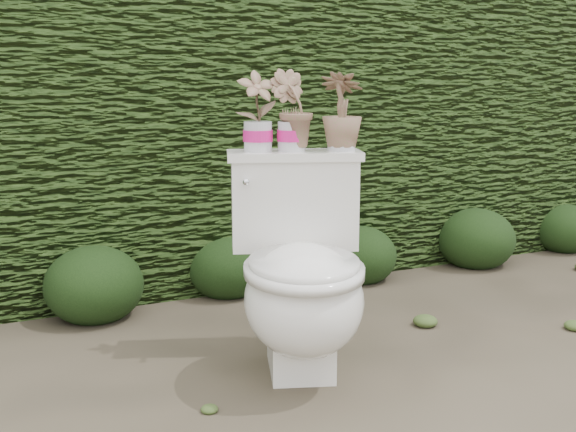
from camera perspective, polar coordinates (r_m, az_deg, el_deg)
name	(u,v)px	position (r m, az deg, el deg)	size (l,w,h in m)	color
ground	(270,391)	(2.52, -1.47, -13.69)	(60.00, 60.00, 0.00)	brown
hedge	(145,125)	(3.82, -11.24, 7.09)	(8.00, 1.00, 1.60)	#334F1A
toilet	(301,277)	(2.54, 1.04, -4.88)	(0.65, 0.79, 0.78)	white
potted_plant_left	(258,113)	(2.68, -2.41, 8.13)	(0.15, 0.10, 0.28)	#378027
potted_plant_center	(292,112)	(2.69, 0.30, 8.20)	(0.16, 0.13, 0.29)	#378027
potted_plant_right	(342,113)	(2.71, 4.28, 8.08)	(0.15, 0.15, 0.28)	#378027
liriope_clump_3	(94,279)	(3.29, -15.11, -4.82)	(0.43, 0.43, 0.35)	#1D3412
liriope_clump_4	(227,262)	(3.53, -4.82, -3.64)	(0.39, 0.39, 0.31)	#1D3412
liriope_clump_5	(359,250)	(3.78, 5.66, -2.70)	(0.39, 0.39, 0.31)	#1D3412
liriope_clump_6	(476,234)	(4.18, 14.65, -1.39)	(0.44, 0.44, 0.35)	#1D3412
liriope_clump_7	(565,224)	(4.71, 21.06, -0.63)	(0.39, 0.39, 0.31)	#1D3412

